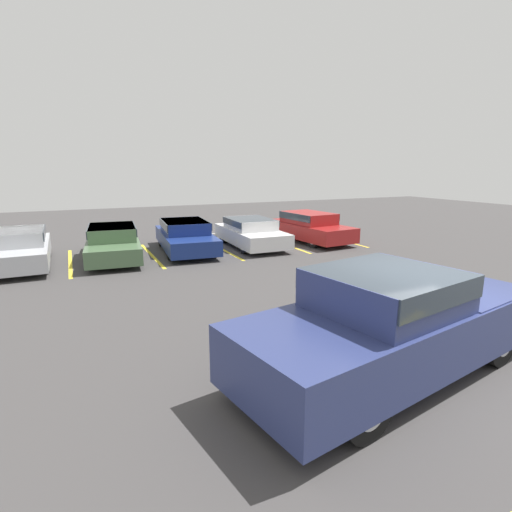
% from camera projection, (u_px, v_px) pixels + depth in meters
% --- Properties ---
extents(ground_plane, '(60.00, 60.00, 0.00)m').
position_uv_depth(ground_plane, '(434.00, 373.00, 6.44)').
color(ground_plane, '#423F3F').
extents(stall_stripe_b, '(0.12, 4.61, 0.01)m').
position_uv_depth(stall_stripe_b, '(70.00, 263.00, 13.90)').
color(stall_stripe_b, yellow).
rests_on(stall_stripe_b, ground_plane).
extents(stall_stripe_c, '(0.12, 4.61, 0.01)m').
position_uv_depth(stall_stripe_c, '(152.00, 255.00, 15.05)').
color(stall_stripe_c, yellow).
rests_on(stall_stripe_c, ground_plane).
extents(stall_stripe_d, '(0.12, 4.61, 0.01)m').
position_uv_depth(stall_stripe_d, '(222.00, 249.00, 16.20)').
color(stall_stripe_d, yellow).
rests_on(stall_stripe_d, ground_plane).
extents(stall_stripe_e, '(0.12, 4.61, 0.01)m').
position_uv_depth(stall_stripe_e, '(282.00, 244.00, 17.35)').
color(stall_stripe_e, yellow).
rests_on(stall_stripe_e, ground_plane).
extents(stall_stripe_f, '(0.12, 4.61, 0.01)m').
position_uv_depth(stall_stripe_f, '(336.00, 239.00, 18.50)').
color(stall_stripe_f, yellow).
rests_on(stall_stripe_f, ground_plane).
extents(pickup_truck, '(5.84, 2.95, 1.73)m').
position_uv_depth(pickup_truck, '(395.00, 322.00, 6.33)').
color(pickup_truck, navy).
rests_on(pickup_truck, ground_plane).
extents(parked_sedan_a, '(1.84, 4.41, 1.24)m').
position_uv_depth(parked_sedan_a, '(19.00, 247.00, 13.23)').
color(parked_sedan_a, '#B7BABF').
rests_on(parked_sedan_a, ground_plane).
extents(parked_sedan_b, '(2.16, 4.72, 1.19)m').
position_uv_depth(parked_sedan_b, '(113.00, 241.00, 14.45)').
color(parked_sedan_b, '#4C6B47').
rests_on(parked_sedan_b, ground_plane).
extents(parked_sedan_c, '(2.22, 4.80, 1.20)m').
position_uv_depth(parked_sedan_c, '(185.00, 235.00, 15.71)').
color(parked_sedan_c, navy).
rests_on(parked_sedan_c, ground_plane).
extents(parked_sedan_d, '(1.94, 4.35, 1.16)m').
position_uv_depth(parked_sedan_d, '(251.00, 232.00, 16.62)').
color(parked_sedan_d, silver).
rests_on(parked_sedan_d, ground_plane).
extents(parked_sedan_e, '(2.17, 4.62, 1.29)m').
position_uv_depth(parked_sedan_e, '(309.00, 226.00, 17.80)').
color(parked_sedan_e, maroon).
rests_on(parked_sedan_e, ground_plane).
extents(traffic_cone, '(0.39, 0.39, 0.60)m').
position_uv_depth(traffic_cone, '(462.00, 298.00, 9.31)').
color(traffic_cone, black).
rests_on(traffic_cone, ground_plane).
extents(wheel_stop_curb, '(1.94, 0.20, 0.14)m').
position_uv_depth(wheel_stop_curb, '(198.00, 236.00, 18.76)').
color(wheel_stop_curb, '#B7B2A8').
rests_on(wheel_stop_curb, ground_plane).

